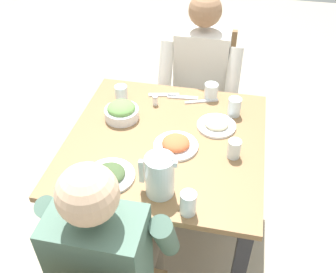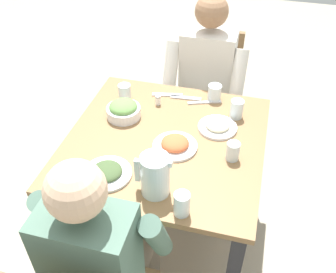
{
  "view_description": "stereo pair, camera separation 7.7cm",
  "coord_description": "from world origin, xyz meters",
  "px_view_note": "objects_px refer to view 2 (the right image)",
  "views": [
    {
      "loc": [
        -0.3,
        1.38,
        1.92
      ],
      "look_at": [
        -0.01,
        -0.02,
        0.72
      ],
      "focal_mm": 41.1,
      "sensor_mm": 36.0,
      "label": 1
    },
    {
      "loc": [
        -0.38,
        1.37,
        1.92
      ],
      "look_at": [
        -0.01,
        -0.02,
        0.72
      ],
      "focal_mm": 41.1,
      "sensor_mm": 36.0,
      "label": 2
    }
  ],
  "objects_px": {
    "water_glass_near_left": "(233,151)",
    "water_glass_by_pitcher": "(182,204)",
    "plate_beans": "(218,126)",
    "chair_near": "(208,89)",
    "water_glass_far_right": "(237,109)",
    "salt_shaker": "(158,100)",
    "water_glass_center": "(215,93)",
    "plate_rice_curry": "(175,144)",
    "water_glass_far_left": "(125,92)",
    "dining_table": "(165,156)",
    "diner_near": "(204,86)",
    "diner_far": "(104,250)",
    "plate_dolmas": "(107,172)",
    "salad_bowl": "(123,110)",
    "water_pitcher": "(155,175)"
  },
  "relations": [
    {
      "from": "water_glass_far_right",
      "to": "water_glass_center",
      "type": "distance_m",
      "value": 0.19
    },
    {
      "from": "water_pitcher",
      "to": "plate_rice_curry",
      "type": "height_order",
      "value": "water_pitcher"
    },
    {
      "from": "water_glass_far_right",
      "to": "salt_shaker",
      "type": "relative_size",
      "value": 1.83
    },
    {
      "from": "diner_far",
      "to": "water_pitcher",
      "type": "relative_size",
      "value": 6.21
    },
    {
      "from": "dining_table",
      "to": "chair_near",
      "type": "distance_m",
      "value": 0.83
    },
    {
      "from": "water_glass_center",
      "to": "salad_bowl",
      "type": "bearing_deg",
      "value": 32.82
    },
    {
      "from": "diner_near",
      "to": "plate_beans",
      "type": "xyz_separation_m",
      "value": [
        -0.15,
        0.47,
        0.08
      ]
    },
    {
      "from": "salad_bowl",
      "to": "plate_beans",
      "type": "xyz_separation_m",
      "value": [
        -0.49,
        -0.02,
        -0.03
      ]
    },
    {
      "from": "diner_near",
      "to": "water_glass_center",
      "type": "relative_size",
      "value": 13.46
    },
    {
      "from": "water_glass_by_pitcher",
      "to": "salt_shaker",
      "type": "height_order",
      "value": "water_glass_by_pitcher"
    },
    {
      "from": "plate_beans",
      "to": "water_glass_far_right",
      "type": "xyz_separation_m",
      "value": [
        -0.08,
        -0.12,
        0.03
      ]
    },
    {
      "from": "water_glass_near_left",
      "to": "water_glass_by_pitcher",
      "type": "bearing_deg",
      "value": 67.36
    },
    {
      "from": "salt_shaker",
      "to": "salad_bowl",
      "type": "bearing_deg",
      "value": 46.85
    },
    {
      "from": "diner_near",
      "to": "water_glass_far_right",
      "type": "relative_size",
      "value": 11.92
    },
    {
      "from": "water_pitcher",
      "to": "salad_bowl",
      "type": "xyz_separation_m",
      "value": [
        0.3,
        -0.46,
        -0.05
      ]
    },
    {
      "from": "water_glass_far_left",
      "to": "water_glass_far_right",
      "type": "xyz_separation_m",
      "value": [
        -0.61,
        0.01,
        0.01
      ]
    },
    {
      "from": "diner_far",
      "to": "plate_beans",
      "type": "distance_m",
      "value": 0.83
    },
    {
      "from": "plate_beans",
      "to": "diner_near",
      "type": "bearing_deg",
      "value": -71.87
    },
    {
      "from": "diner_near",
      "to": "plate_dolmas",
      "type": "height_order",
      "value": "diner_near"
    },
    {
      "from": "dining_table",
      "to": "diner_near",
      "type": "distance_m",
      "value": 0.62
    },
    {
      "from": "water_glass_far_right",
      "to": "water_pitcher",
      "type": "bearing_deg",
      "value": 66.61
    },
    {
      "from": "salad_bowl",
      "to": "water_glass_far_left",
      "type": "bearing_deg",
      "value": -72.45
    },
    {
      "from": "diner_far",
      "to": "plate_beans",
      "type": "height_order",
      "value": "diner_far"
    },
    {
      "from": "plate_rice_curry",
      "to": "plate_dolmas",
      "type": "bearing_deg",
      "value": 46.05
    },
    {
      "from": "chair_near",
      "to": "salt_shaker",
      "type": "distance_m",
      "value": 0.63
    },
    {
      "from": "water_pitcher",
      "to": "water_glass_near_left",
      "type": "xyz_separation_m",
      "value": [
        -0.28,
        -0.28,
        -0.05
      ]
    },
    {
      "from": "plate_rice_curry",
      "to": "water_glass_far_left",
      "type": "bearing_deg",
      "value": -41.74
    },
    {
      "from": "chair_near",
      "to": "water_pitcher",
      "type": "relative_size",
      "value": 4.66
    },
    {
      "from": "water_glass_near_left",
      "to": "salt_shaker",
      "type": "distance_m",
      "value": 0.55
    },
    {
      "from": "diner_near",
      "to": "water_glass_far_left",
      "type": "height_order",
      "value": "diner_near"
    },
    {
      "from": "chair_near",
      "to": "water_glass_far_left",
      "type": "height_order",
      "value": "chair_near"
    },
    {
      "from": "water_pitcher",
      "to": "water_glass_far_right",
      "type": "xyz_separation_m",
      "value": [
        -0.26,
        -0.6,
        -0.05
      ]
    },
    {
      "from": "chair_near",
      "to": "water_glass_far_right",
      "type": "xyz_separation_m",
      "value": [
        -0.23,
        0.55,
        0.26
      ]
    },
    {
      "from": "plate_beans",
      "to": "water_pitcher",
      "type": "bearing_deg",
      "value": 69.07
    },
    {
      "from": "diner_near",
      "to": "plate_dolmas",
      "type": "bearing_deg",
      "value": 73.98
    },
    {
      "from": "water_pitcher",
      "to": "plate_dolmas",
      "type": "height_order",
      "value": "water_pitcher"
    },
    {
      "from": "salad_bowl",
      "to": "water_glass_far_right",
      "type": "xyz_separation_m",
      "value": [
        -0.56,
        -0.15,
        0.01
      ]
    },
    {
      "from": "diner_far",
      "to": "chair_near",
      "type": "bearing_deg",
      "value": -96.18
    },
    {
      "from": "water_glass_center",
      "to": "salt_shaker",
      "type": "distance_m",
      "value": 0.31
    },
    {
      "from": "water_pitcher",
      "to": "water_glass_near_left",
      "type": "height_order",
      "value": "water_pitcher"
    },
    {
      "from": "diner_far",
      "to": "dining_table",
      "type": "bearing_deg",
      "value": -97.07
    },
    {
      "from": "diner_near",
      "to": "water_glass_center",
      "type": "xyz_separation_m",
      "value": [
        -0.09,
        0.22,
        0.11
      ]
    },
    {
      "from": "water_glass_by_pitcher",
      "to": "water_glass_center",
      "type": "bearing_deg",
      "value": -89.46
    },
    {
      "from": "dining_table",
      "to": "salad_bowl",
      "type": "distance_m",
      "value": 0.32
    },
    {
      "from": "salad_bowl",
      "to": "water_glass_far_left",
      "type": "height_order",
      "value": "salad_bowl"
    },
    {
      "from": "water_glass_center",
      "to": "salt_shaker",
      "type": "xyz_separation_m",
      "value": [
        0.29,
        0.12,
        -0.02
      ]
    },
    {
      "from": "plate_beans",
      "to": "chair_near",
      "type": "bearing_deg",
      "value": -77.18
    },
    {
      "from": "water_pitcher",
      "to": "water_glass_far_right",
      "type": "height_order",
      "value": "water_pitcher"
    },
    {
      "from": "diner_near",
      "to": "salad_bowl",
      "type": "bearing_deg",
      "value": 55.71
    },
    {
      "from": "salad_bowl",
      "to": "plate_dolmas",
      "type": "height_order",
      "value": "salad_bowl"
    }
  ]
}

